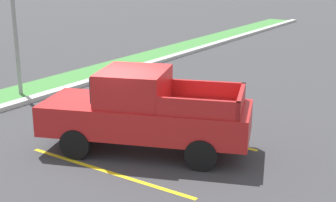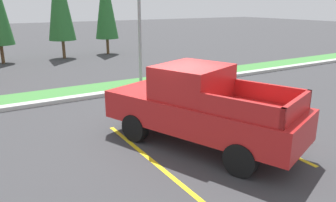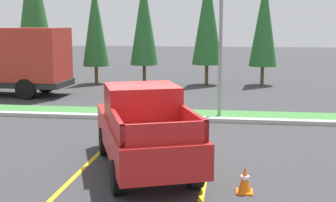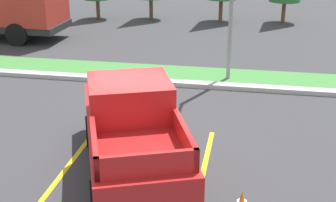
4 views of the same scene
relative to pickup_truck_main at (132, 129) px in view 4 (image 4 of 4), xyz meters
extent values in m
plane|color=#38383A|center=(-0.11, 0.86, -1.04)|extent=(120.00, 120.00, 0.00)
cube|color=yellow|center=(-1.53, -0.05, -1.04)|extent=(0.12, 4.80, 0.01)
cube|color=yellow|center=(1.57, -0.05, -1.04)|extent=(0.12, 4.80, 0.01)
cube|color=#B2B2AD|center=(-0.11, 5.86, -0.97)|extent=(56.00, 0.40, 0.15)
cube|color=#42843D|center=(-0.11, 6.96, -1.01)|extent=(56.00, 1.80, 0.06)
cylinder|color=black|center=(-1.33, 1.09, -0.66)|extent=(0.53, 0.81, 0.76)
cylinder|color=black|center=(0.25, 1.70, -0.66)|extent=(0.53, 0.81, 0.76)
cylinder|color=black|center=(-0.22, -1.80, -0.66)|extent=(0.53, 0.81, 0.76)
cylinder|color=black|center=(1.37, -1.19, -0.66)|extent=(0.53, 0.81, 0.76)
cube|color=red|center=(0.02, -0.05, -0.16)|extent=(3.64, 5.54, 0.76)
cube|color=red|center=(-0.09, 0.23, 0.64)|extent=(2.22, 2.13, 0.84)
cube|color=#2D3842|center=(-0.38, 1.00, 0.69)|extent=(1.53, 0.64, 0.63)
cube|color=red|center=(-0.25, -1.71, 0.44)|extent=(0.78, 1.81, 0.44)
cube|color=red|center=(1.33, -1.10, 0.44)|extent=(0.78, 1.81, 0.44)
cube|color=red|center=(0.86, -2.24, 0.44)|extent=(1.72, 0.74, 0.44)
cube|color=silver|center=(-0.90, 2.33, -0.40)|extent=(1.74, 0.80, 0.28)
cylinder|color=black|center=(-7.66, 9.69, -0.54)|extent=(1.01, 0.34, 1.00)
cylinder|color=black|center=(-7.57, 11.89, -0.54)|extent=(1.01, 0.34, 1.00)
cylinder|color=brown|center=(-9.75, 15.70, -0.27)|extent=(0.20, 0.20, 1.54)
cylinder|color=brown|center=(-5.98, 15.75, -0.50)|extent=(0.20, 0.20, 1.09)
cylinder|color=brown|center=(-3.11, 16.18, -0.46)|extent=(0.20, 0.20, 1.15)
cylinder|color=brown|center=(0.65, 16.22, -0.43)|extent=(0.20, 0.20, 1.22)
cylinder|color=brown|center=(3.92, 16.56, -0.48)|extent=(0.20, 0.20, 1.13)
camera|label=1|loc=(-9.14, -6.80, 3.67)|focal=50.96mm
camera|label=2|loc=(-4.91, -6.50, 2.58)|focal=35.32mm
camera|label=3|loc=(2.15, -10.98, 2.60)|focal=49.07mm
camera|label=4|loc=(2.50, -9.18, 4.42)|focal=51.17mm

